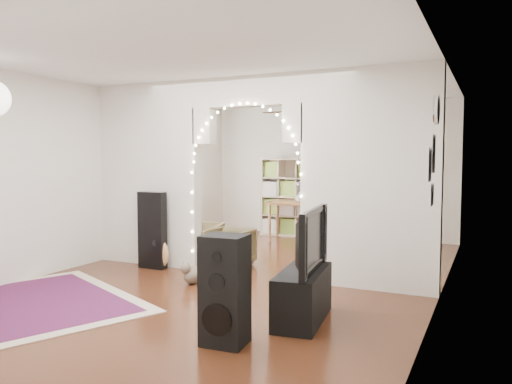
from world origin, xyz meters
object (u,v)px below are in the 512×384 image
at_px(dining_chair_right, 230,247).
at_px(floor_speaker, 225,290).
at_px(acoustic_guitar, 158,241).
at_px(media_console, 303,295).
at_px(dining_chair_left, 203,240).
at_px(bookcase, 299,197).
at_px(dining_table, 299,205).

bearing_deg(dining_chair_right, floor_speaker, -60.09).
relative_size(acoustic_guitar, media_console, 0.92).
bearing_deg(dining_chair_left, floor_speaker, -71.40).
height_order(bookcase, dining_chair_left, bookcase).
xyz_separation_m(media_console, dining_chair_right, (-1.83, 1.85, 0.03)).
distance_m(floor_speaker, dining_chair_left, 3.76).
distance_m(dining_table, dining_chair_right, 2.70).
bearing_deg(media_console, dining_chair_right, 127.46).
bearing_deg(floor_speaker, dining_chair_right, 113.32).
bearing_deg(dining_table, media_console, -79.47).
distance_m(acoustic_guitar, dining_table, 3.41).
xyz_separation_m(acoustic_guitar, dining_table, (0.95, 3.27, 0.28)).
xyz_separation_m(acoustic_guitar, floor_speaker, (2.29, -2.14, 0.07)).
xyz_separation_m(bookcase, dining_table, (0.20, -0.48, -0.12)).
xyz_separation_m(media_console, dining_chair_left, (-2.52, 2.21, 0.03)).
height_order(dining_table, dining_chair_left, dining_table).
height_order(floor_speaker, media_console, floor_speaker).
bearing_deg(dining_table, dining_chair_left, -119.20).
relative_size(acoustic_guitar, dining_chair_left, 1.49).
xyz_separation_m(dining_chair_left, dining_chair_right, (0.69, -0.36, 0.00)).
bearing_deg(dining_chair_right, media_console, -43.22).
bearing_deg(media_console, floor_speaker, -120.88).
distance_m(dining_chair_left, dining_chair_right, 0.77).
xyz_separation_m(acoustic_guitar, dining_chair_left, (0.17, 0.96, -0.12)).
distance_m(bookcase, dining_table, 0.54).
distance_m(floor_speaker, bookcase, 6.10).
xyz_separation_m(dining_table, dining_chair_left, (-0.78, -2.31, -0.40)).
relative_size(bookcase, dining_chair_left, 2.59).
relative_size(acoustic_guitar, bookcase, 0.58).
distance_m(bookcase, dining_chair_left, 2.90).
bearing_deg(acoustic_guitar, media_console, -36.92).
relative_size(floor_speaker, dining_chair_right, 1.54).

